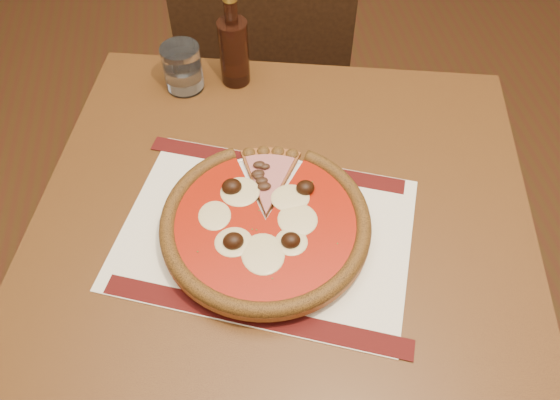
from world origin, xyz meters
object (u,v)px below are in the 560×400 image
(plate, at_px, (266,229))
(pizza, at_px, (265,222))
(water_glass, at_px, (183,68))
(chair_far, at_px, (265,67))
(table, at_px, (282,255))
(bottle, at_px, (234,49))

(plate, relative_size, pizza, 0.91)
(pizza, height_order, water_glass, water_glass)
(chair_far, relative_size, water_glass, 9.89)
(water_glass, bearing_deg, chair_far, 59.97)
(table, xyz_separation_m, plate, (-0.03, -0.02, 0.11))
(table, bearing_deg, chair_far, 85.16)
(table, height_order, pizza, pizza)
(water_glass, bearing_deg, pizza, -73.45)
(plate, height_order, water_glass, water_glass)
(table, relative_size, water_glass, 10.75)
(chair_far, distance_m, pizza, 0.77)
(table, bearing_deg, plate, -146.15)
(table, relative_size, plate, 3.29)
(table, distance_m, plate, 0.12)
(bottle, bearing_deg, plate, -88.46)
(table, bearing_deg, bottle, 96.12)
(chair_far, distance_m, plate, 0.76)
(water_glass, height_order, bottle, bottle)
(pizza, relative_size, bottle, 1.72)
(plate, xyz_separation_m, water_glass, (-0.11, 0.37, 0.03))
(bottle, bearing_deg, chair_far, 73.94)
(chair_far, height_order, bottle, bottle)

